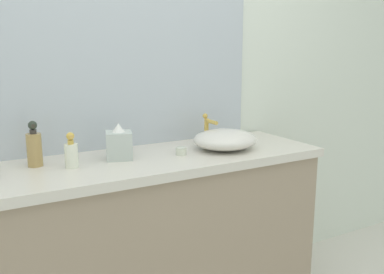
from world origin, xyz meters
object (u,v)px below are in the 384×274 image
at_px(soap_dispenser, 71,153).
at_px(candle_jar, 181,151).
at_px(tissue_box, 119,144).
at_px(perfume_bottle, 34,147).
at_px(sink_basin, 225,139).

distance_m(soap_dispenser, candle_jar, 0.52).
distance_m(tissue_box, candle_jar, 0.30).
distance_m(perfume_bottle, candle_jar, 0.67).
bearing_deg(candle_jar, perfume_bottle, 168.30).
bearing_deg(candle_jar, tissue_box, 165.18).
relative_size(soap_dispenser, tissue_box, 0.92).
bearing_deg(sink_basin, candle_jar, 179.29).
bearing_deg(perfume_bottle, soap_dispenser, -36.15).
height_order(perfume_bottle, tissue_box, perfume_bottle).
height_order(sink_basin, tissue_box, tissue_box).
relative_size(soap_dispenser, candle_jar, 2.97).
height_order(soap_dispenser, tissue_box, tissue_box).
xyz_separation_m(soap_dispenser, candle_jar, (0.52, -0.04, -0.04)).
bearing_deg(perfume_bottle, tissue_box, -9.19).
bearing_deg(perfume_bottle, sink_basin, -8.68).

